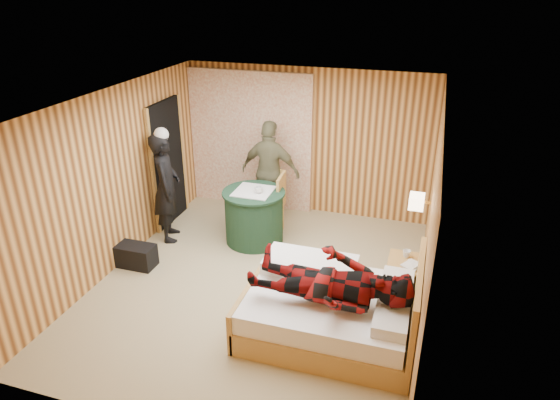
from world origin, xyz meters
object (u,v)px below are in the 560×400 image
(man_at_table, at_px, (270,172))
(man_on_bed, at_px, (331,272))
(wall_lamp, at_px, (417,201))
(duffel_bag, at_px, (135,256))
(chair_far, at_px, (271,191))
(bed, at_px, (331,309))
(woman_standing, at_px, (167,187))
(nightstand, at_px, (403,281))
(round_table, at_px, (254,216))
(chair_near, at_px, (274,200))

(man_at_table, xyz_separation_m, man_on_bed, (1.62, -2.81, 0.08))
(wall_lamp, distance_m, duffel_bag, 3.98)
(chair_far, distance_m, duffel_bag, 2.44)
(bed, height_order, woman_standing, woman_standing)
(nightstand, bearing_deg, man_on_bed, -124.60)
(duffel_bag, height_order, woman_standing, woman_standing)
(wall_lamp, distance_m, nightstand, 1.04)
(bed, height_order, man_at_table, man_at_table)
(woman_standing, relative_size, man_on_bed, 0.98)
(nightstand, height_order, man_at_table, man_at_table)
(duffel_bag, xyz_separation_m, man_at_table, (1.38, 2.02, 0.70))
(woman_standing, height_order, man_at_table, woman_standing)
(chair_far, distance_m, woman_standing, 1.73)
(bed, relative_size, nightstand, 3.23)
(wall_lamp, bearing_deg, man_at_table, 148.21)
(bed, height_order, round_table, bed)
(wall_lamp, distance_m, bed, 1.69)
(round_table, relative_size, chair_far, 1.03)
(wall_lamp, bearing_deg, chair_near, 155.46)
(woman_standing, bearing_deg, chair_near, -91.58)
(chair_far, height_order, duffel_bag, chair_far)
(man_on_bed, bearing_deg, woman_standing, 149.76)
(bed, bearing_deg, chair_near, 123.35)
(nightstand, bearing_deg, man_at_table, 143.28)
(bed, distance_m, round_table, 2.40)
(bed, xyz_separation_m, chair_far, (-1.57, 2.53, 0.24))
(round_table, bearing_deg, wall_lamp, -15.81)
(man_at_table, bearing_deg, woman_standing, 44.10)
(wall_lamp, xyz_separation_m, bed, (-0.79, -1.10, -1.00))
(woman_standing, bearing_deg, round_table, -100.59)
(man_on_bed, bearing_deg, bed, 95.41)
(bed, xyz_separation_m, nightstand, (0.75, 0.83, 0.00))
(duffel_bag, distance_m, woman_standing, 1.15)
(man_at_table, relative_size, man_on_bed, 0.97)
(woman_standing, bearing_deg, chair_far, -75.53)
(nightstand, xyz_separation_m, chair_near, (-2.13, 1.26, 0.29))
(chair_near, relative_size, man_at_table, 0.59)
(round_table, distance_m, man_at_table, 0.91)
(chair_far, xyz_separation_m, man_at_table, (-0.03, 0.06, 0.32))
(woman_standing, distance_m, man_at_table, 1.71)
(wall_lamp, bearing_deg, nightstand, -99.10)
(chair_near, xyz_separation_m, man_at_table, (-0.22, 0.49, 0.27))
(bed, bearing_deg, man_on_bed, -84.59)
(wall_lamp, relative_size, bed, 0.13)
(man_on_bed, bearing_deg, nightstand, 55.40)
(bed, bearing_deg, man_at_table, 121.73)
(bed, relative_size, duffel_bag, 3.37)
(wall_lamp, xyz_separation_m, man_at_table, (-2.39, 1.48, -0.44))
(nightstand, relative_size, round_table, 0.63)
(chair_near, bearing_deg, man_on_bed, 27.86)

